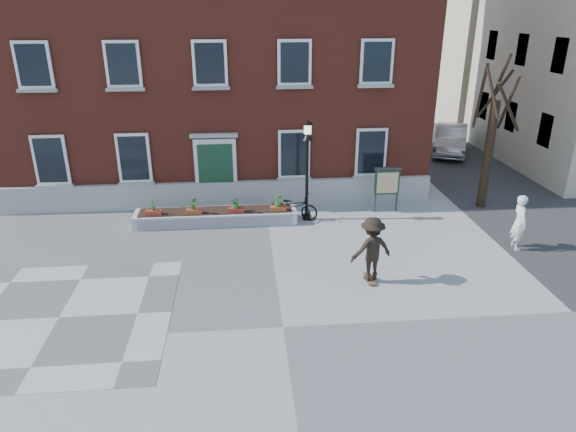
{
  "coord_description": "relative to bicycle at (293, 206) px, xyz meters",
  "views": [
    {
      "loc": [
        -0.91,
        -11.29,
        7.81
      ],
      "look_at": [
        0.5,
        4.0,
        1.5
      ],
      "focal_mm": 32.0,
      "sensor_mm": 36.0,
      "label": 1
    }
  ],
  "objects": [
    {
      "name": "planter_assembly",
      "position": [
        -3.01,
        -0.19,
        -0.21
      ],
      "size": [
        6.2,
        1.12,
        1.15
      ],
      "color": "silver",
      "rests_on": "ground"
    },
    {
      "name": "side_street",
      "position": [
        16.97,
        12.42,
        6.51
      ],
      "size": [
        15.2,
        36.0,
        14.5
      ],
      "color": "#363639",
      "rests_on": "ground"
    },
    {
      "name": "skateboarder",
      "position": [
        1.82,
        -5.15,
        0.56
      ],
      "size": [
        1.44,
        1.03,
        2.08
      ],
      "color": "brown",
      "rests_on": "ground"
    },
    {
      "name": "ground",
      "position": [
        -1.02,
        -7.36,
        -0.51
      ],
      "size": [
        100.0,
        100.0,
        0.0
      ],
      "primitive_type": "plane",
      "color": "gray",
      "rests_on": "ground"
    },
    {
      "name": "brick_building",
      "position": [
        -3.02,
        6.61,
        5.79
      ],
      "size": [
        18.4,
        10.85,
        12.6
      ],
      "color": "maroon",
      "rests_on": "ground"
    },
    {
      "name": "lamp_post",
      "position": [
        0.5,
        -0.12,
        2.02
      ],
      "size": [
        0.4,
        0.4,
        3.93
      ],
      "color": "black",
      "rests_on": "ground"
    },
    {
      "name": "bare_tree",
      "position": [
        7.98,
        0.64,
        2.28
      ],
      "size": [
        1.83,
        1.83,
        6.16
      ],
      "color": "#302215",
      "rests_on": "ground"
    },
    {
      "name": "bystander",
      "position": [
        7.4,
        -3.38,
        0.46
      ],
      "size": [
        0.52,
        0.74,
        1.95
      ],
      "primitive_type": "imported",
      "rotation": [
        0.0,
        0.0,
        1.5
      ],
      "color": "silver",
      "rests_on": "ground"
    },
    {
      "name": "checker_patch",
      "position": [
        -7.02,
        -6.36,
        -0.51
      ],
      "size": [
        6.0,
        6.0,
        0.01
      ],
      "primitive_type": "cube",
      "color": "#5D5C5F",
      "rests_on": "ground"
    },
    {
      "name": "notice_board",
      "position": [
        3.82,
        0.41,
        0.75
      ],
      "size": [
        1.1,
        0.16,
        1.87
      ],
      "color": "#193225",
      "rests_on": "ground"
    },
    {
      "name": "bicycle",
      "position": [
        0.0,
        0.0,
        0.0
      ],
      "size": [
        2.07,
        1.37,
        1.03
      ],
      "primitive_type": "imported",
      "rotation": [
        0.0,
        0.0,
        1.19
      ],
      "color": "black",
      "rests_on": "ground"
    },
    {
      "name": "parked_car",
      "position": [
        9.88,
        8.94,
        0.28
      ],
      "size": [
        3.45,
        5.1,
        1.59
      ],
      "primitive_type": "imported",
      "rotation": [
        0.0,
        0.0,
        -0.4
      ],
      "color": "silver",
      "rests_on": "ground"
    }
  ]
}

